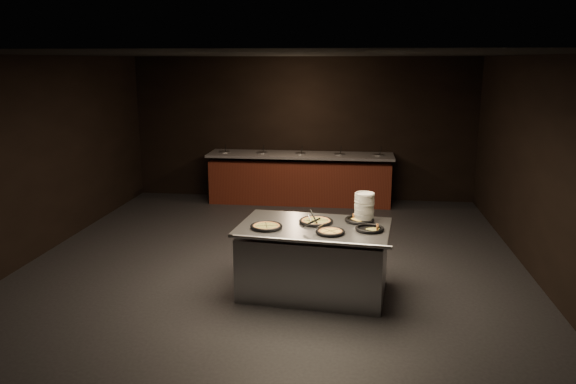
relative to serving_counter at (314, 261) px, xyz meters
name	(u,v)px	position (x,y,z in m)	size (l,w,h in m)	color
room	(274,164)	(-0.63, 0.92, 1.03)	(7.02, 8.02, 2.92)	black
salad_bar	(300,181)	(-0.63, 4.48, 0.02)	(3.70, 0.83, 1.18)	#532013
serving_counter	(314,261)	(0.00, 0.00, 0.00)	(1.92, 1.34, 0.87)	#AEB1B5
plate_stack	(364,207)	(0.60, 0.33, 0.62)	(0.25, 0.25, 0.34)	white
pan_veggie_whole	(266,226)	(-0.56, -0.17, 0.47)	(0.39, 0.39, 0.04)	black
pan_cheese_whole	(316,221)	(0.01, 0.12, 0.47)	(0.42, 0.42, 0.04)	black
pan_cheese_slices_a	(359,220)	(0.55, 0.25, 0.47)	(0.37, 0.37, 0.04)	black
pan_cheese_slices_b	(330,232)	(0.21, -0.29, 0.47)	(0.34, 0.34, 0.04)	black
pan_veggie_slices	(370,229)	(0.67, -0.11, 0.47)	(0.34, 0.34, 0.04)	black
server_left	(311,217)	(-0.04, 0.10, 0.53)	(0.23, 0.28, 0.16)	#AEB1B5
server_right	(315,225)	(0.03, -0.23, 0.53)	(0.34, 0.10, 0.16)	#AEB1B5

